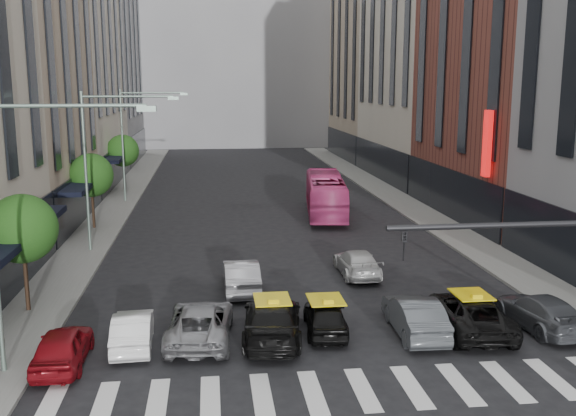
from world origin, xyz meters
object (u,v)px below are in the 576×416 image
object	(u,v)px
streetlamp_near	(21,200)
taxi_left	(272,319)
streetlamp_far	(134,130)
streetlamp_mid	(102,150)
car_red	(63,347)
car_white_front	(133,330)
bus	(326,195)
taxi_center	(326,316)

from	to	relation	value
streetlamp_near	taxi_left	bearing A→B (deg)	13.53
streetlamp_far	streetlamp_near	bearing A→B (deg)	-90.00
streetlamp_near	streetlamp_mid	xyz separation A→B (m)	(0.00, 16.00, 0.00)
streetlamp_far	car_red	distance (m)	31.94
streetlamp_mid	car_white_front	distance (m)	15.38
streetlamp_near	car_white_front	bearing A→B (deg)	31.54
streetlamp_mid	car_white_front	xyz separation A→B (m)	(3.04, -14.13, -5.25)
streetlamp_near	streetlamp_mid	world-z (taller)	same
car_red	taxi_left	bearing A→B (deg)	-168.89
bus	streetlamp_near	bearing A→B (deg)	67.25
streetlamp_mid	taxi_left	xyz separation A→B (m)	(8.21, -14.02, -5.13)
streetlamp_near	car_white_front	distance (m)	6.35
streetlamp_near	streetlamp_far	distance (m)	32.00
streetlamp_mid	bus	bearing A→B (deg)	31.78
taxi_center	car_white_front	bearing A→B (deg)	8.35
streetlamp_mid	taxi_left	size ratio (longest dim) A/B	1.69
taxi_left	bus	bearing A→B (deg)	-98.99
car_white_front	taxi_left	size ratio (longest dim) A/B	0.75
streetlamp_near	car_white_front	size ratio (longest dim) A/B	2.27
taxi_left	bus	distance (m)	23.79
streetlamp_near	taxi_left	world-z (taller)	streetlamp_near
streetlamp_near	bus	distance (m)	29.12
car_red	taxi_left	xyz separation A→B (m)	(7.36, 1.48, 0.09)
streetlamp_far	taxi_center	xyz separation A→B (m)	(10.32, -29.67, -5.24)
streetlamp_near	car_red	distance (m)	5.31
car_white_front	taxi_left	bearing A→B (deg)	178.50
streetlamp_far	car_white_front	world-z (taller)	streetlamp_far
streetlamp_near	taxi_left	distance (m)	9.88
streetlamp_mid	streetlamp_far	bearing A→B (deg)	90.00
streetlamp_near	car_red	bearing A→B (deg)	30.49
streetlamp_far	bus	bearing A→B (deg)	-26.14
streetlamp_mid	taxi_center	world-z (taller)	streetlamp_mid
streetlamp_mid	bus	distance (m)	17.51
taxi_center	bus	xyz separation A→B (m)	(4.09, 22.59, 0.86)
car_red	bus	xyz separation A→B (m)	(13.56, 24.43, 0.84)
streetlamp_near	bus	world-z (taller)	streetlamp_near
streetlamp_near	taxi_center	distance (m)	11.81
streetlamp_far	taxi_left	size ratio (longest dim) A/B	1.69
streetlamp_far	car_white_front	size ratio (longest dim) A/B	2.27
taxi_left	car_white_front	bearing A→B (deg)	7.32
streetlamp_far	car_white_front	xyz separation A→B (m)	(3.04, -30.13, -5.25)
taxi_center	bus	distance (m)	22.98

